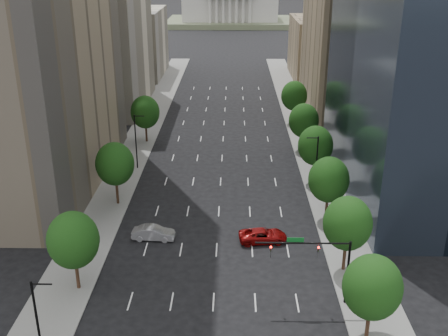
# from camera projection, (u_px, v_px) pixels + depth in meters

# --- Properties ---
(sidewalk_left) EXTENTS (6.00, 200.00, 0.15)m
(sidewalk_left) POSITION_uv_depth(u_px,v_px,m) (119.00, 180.00, 80.88)
(sidewalk_left) COLOR slate
(sidewalk_left) RESTS_ON ground
(sidewalk_right) EXTENTS (6.00, 200.00, 0.15)m
(sidewalk_right) POSITION_uv_depth(u_px,v_px,m) (323.00, 182.00, 80.36)
(sidewalk_right) COLOR slate
(sidewalk_right) RESTS_ON ground
(midrise_cream_left) EXTENTS (14.00, 30.00, 35.00)m
(midrise_cream_left) POSITION_uv_depth(u_px,v_px,m) (109.00, 27.00, 114.32)
(midrise_cream_left) COLOR beige
(midrise_cream_left) RESTS_ON ground
(filler_left) EXTENTS (14.00, 26.00, 18.00)m
(filler_left) POSITION_uv_depth(u_px,v_px,m) (138.00, 43.00, 148.09)
(filler_left) COLOR beige
(filler_left) RESTS_ON ground
(parking_tan_right) EXTENTS (14.00, 30.00, 30.00)m
(parking_tan_right) POSITION_uv_depth(u_px,v_px,m) (344.00, 41.00, 111.65)
(parking_tan_right) COLOR #8C7759
(parking_tan_right) RESTS_ON ground
(filler_right) EXTENTS (14.00, 26.00, 16.00)m
(filler_right) POSITION_uv_depth(u_px,v_px,m) (318.00, 49.00, 144.86)
(filler_right) COLOR #8C7759
(filler_right) RESTS_ON ground
(tree_right_0) EXTENTS (5.20, 5.20, 8.39)m
(tree_right_0) POSITION_uv_depth(u_px,v_px,m) (372.00, 287.00, 45.96)
(tree_right_0) COLOR #382316
(tree_right_0) RESTS_ON ground
(tree_right_1) EXTENTS (5.20, 5.20, 8.75)m
(tree_right_1) POSITION_uv_depth(u_px,v_px,m) (348.00, 223.00, 56.02)
(tree_right_1) COLOR #382316
(tree_right_1) RESTS_ON ground
(tree_right_2) EXTENTS (5.20, 5.20, 8.61)m
(tree_right_2) POSITION_uv_depth(u_px,v_px,m) (329.00, 180.00, 67.19)
(tree_right_2) COLOR #382316
(tree_right_2) RESTS_ON ground
(tree_right_3) EXTENTS (5.20, 5.20, 8.89)m
(tree_right_3) POSITION_uv_depth(u_px,v_px,m) (315.00, 146.00, 78.20)
(tree_right_3) COLOR #382316
(tree_right_3) RESTS_ON ground
(tree_right_4) EXTENTS (5.20, 5.20, 8.46)m
(tree_right_4) POSITION_uv_depth(u_px,v_px,m) (304.00, 121.00, 91.33)
(tree_right_4) COLOR #382316
(tree_right_4) RESTS_ON ground
(tree_right_5) EXTENTS (5.20, 5.20, 8.75)m
(tree_right_5) POSITION_uv_depth(u_px,v_px,m) (294.00, 96.00, 106.05)
(tree_right_5) COLOR #382316
(tree_right_5) RESTS_ON ground
(tree_left_0) EXTENTS (5.20, 5.20, 8.75)m
(tree_left_0) POSITION_uv_depth(u_px,v_px,m) (73.00, 240.00, 52.78)
(tree_left_0) COLOR #382316
(tree_left_0) RESTS_ON ground
(tree_left_1) EXTENTS (5.20, 5.20, 8.97)m
(tree_left_1) POSITION_uv_depth(u_px,v_px,m) (115.00, 164.00, 71.23)
(tree_left_1) COLOR #382316
(tree_left_1) RESTS_ON ground
(tree_left_2) EXTENTS (5.20, 5.20, 8.68)m
(tree_left_2) POSITION_uv_depth(u_px,v_px,m) (145.00, 112.00, 95.42)
(tree_left_2) COLOR #382316
(tree_left_2) RESTS_ON ground
(streetlight_rn) EXTENTS (1.70, 0.20, 9.00)m
(streetlight_rn) POSITION_uv_depth(u_px,v_px,m) (316.00, 165.00, 73.97)
(streetlight_rn) COLOR black
(streetlight_rn) RESTS_ON ground
(streetlight_ls) EXTENTS (1.70, 0.20, 9.00)m
(streetlight_ls) POSITION_uv_depth(u_px,v_px,m) (39.00, 326.00, 41.99)
(streetlight_ls) COLOR black
(streetlight_ls) RESTS_ON ground
(streetlight_ln) EXTENTS (1.70, 0.20, 9.00)m
(streetlight_ln) POSITION_uv_depth(u_px,v_px,m) (136.00, 140.00, 83.68)
(streetlight_ln) COLOR black
(streetlight_ln) RESTS_ON ground
(traffic_signal) EXTENTS (9.12, 0.40, 7.38)m
(traffic_signal) POSITION_uv_depth(u_px,v_px,m) (323.00, 258.00, 50.73)
(traffic_signal) COLOR black
(traffic_signal) RESTS_ON ground
(capitol) EXTENTS (60.00, 40.00, 35.20)m
(capitol) POSITION_uv_depth(u_px,v_px,m) (230.00, 6.00, 253.17)
(capitol) COLOR #596647
(capitol) RESTS_ON ground
(foothills) EXTENTS (720.00, 413.00, 263.00)m
(foothills) POSITION_uv_depth(u_px,v_px,m) (263.00, 20.00, 593.99)
(foothills) COLOR brown
(foothills) RESTS_ON ground
(car_silver) EXTENTS (5.25, 2.08, 1.70)m
(car_silver) POSITION_uv_depth(u_px,v_px,m) (154.00, 233.00, 64.14)
(car_silver) COLOR #949498
(car_silver) RESTS_ON ground
(car_red_far) EXTENTS (6.03, 3.27, 1.60)m
(car_red_far) POSITION_uv_depth(u_px,v_px,m) (263.00, 236.00, 63.65)
(car_red_far) COLOR maroon
(car_red_far) RESTS_ON ground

